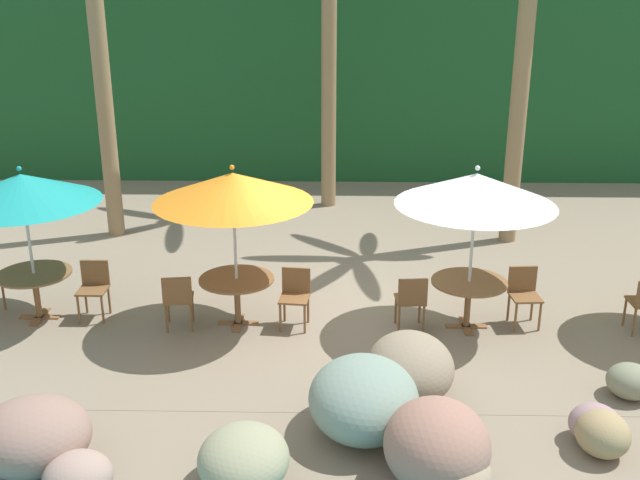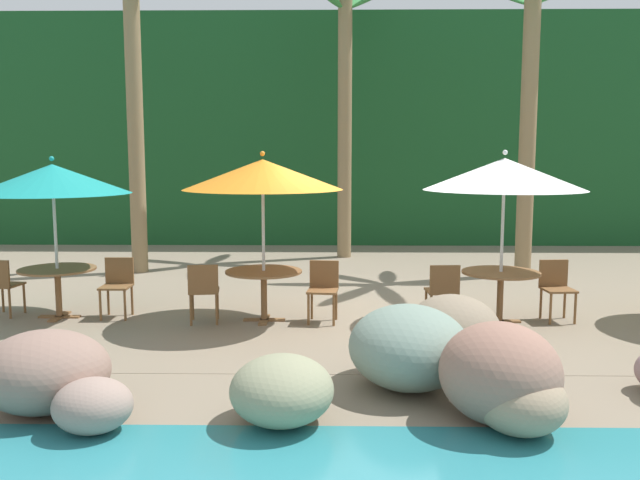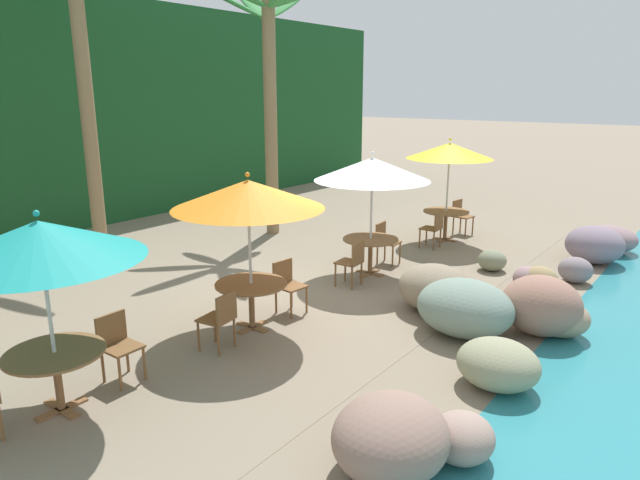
# 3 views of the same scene
# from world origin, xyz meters

# --- Properties ---
(ground_plane) EXTENTS (120.00, 120.00, 0.00)m
(ground_plane) POSITION_xyz_m (0.00, 0.00, 0.00)
(ground_plane) COLOR gray
(terrace_deck) EXTENTS (18.00, 5.20, 0.01)m
(terrace_deck) POSITION_xyz_m (0.00, 0.00, 0.00)
(terrace_deck) COLOR gray
(terrace_deck) RESTS_ON ground
(foliage_backdrop) EXTENTS (28.00, 2.40, 6.00)m
(foliage_backdrop) POSITION_xyz_m (0.00, 9.00, 3.00)
(foliage_backdrop) COLOR #194C23
(foliage_backdrop) RESTS_ON ground
(rock_seawall) EXTENTS (15.73, 3.12, 0.91)m
(rock_seawall) POSITION_xyz_m (0.28, -3.31, 0.37)
(rock_seawall) COLOR gray
(rock_seawall) RESTS_ON ground
(umbrella_teal) EXTENTS (2.21, 2.21, 2.37)m
(umbrella_teal) POSITION_xyz_m (-4.56, -0.10, 2.04)
(umbrella_teal) COLOR silver
(umbrella_teal) RESTS_ON ground
(dining_table_teal) EXTENTS (1.10, 1.10, 0.74)m
(dining_table_teal) POSITION_xyz_m (-4.56, -0.10, 0.61)
(dining_table_teal) COLOR brown
(dining_table_teal) RESTS_ON ground
(chair_teal_seaward) EXTENTS (0.42, 0.43, 0.87)m
(chair_teal_seaward) POSITION_xyz_m (-3.71, -0.00, 0.51)
(chair_teal_seaward) COLOR brown
(chair_teal_seaward) RESTS_ON ground
(chair_teal_inland) EXTENTS (0.48, 0.48, 0.87)m
(chair_teal_inland) POSITION_xyz_m (-5.41, -0.07, 0.51)
(chair_teal_inland) COLOR brown
(chair_teal_inland) RESTS_ON ground
(umbrella_orange) EXTENTS (2.26, 2.26, 2.44)m
(umbrella_orange) POSITION_xyz_m (-1.52, -0.24, 2.11)
(umbrella_orange) COLOR silver
(umbrella_orange) RESTS_ON ground
(dining_table_orange) EXTENTS (1.10, 1.10, 0.74)m
(dining_table_orange) POSITION_xyz_m (-1.52, -0.24, 0.61)
(dining_table_orange) COLOR brown
(dining_table_orange) RESTS_ON ground
(chair_orange_seaward) EXTENTS (0.46, 0.47, 0.87)m
(chair_orange_seaward) POSITION_xyz_m (-0.67, -0.23, 0.51)
(chair_orange_seaward) COLOR brown
(chair_orange_seaward) RESTS_ON ground
(chair_orange_inland) EXTENTS (0.47, 0.48, 0.87)m
(chair_orange_inland) POSITION_xyz_m (-2.35, -0.44, 0.51)
(chair_orange_inland) COLOR brown
(chair_orange_inland) RESTS_ON ground
(umbrella_white) EXTENTS (2.25, 2.25, 2.46)m
(umbrella_white) POSITION_xyz_m (1.86, -0.27, 2.12)
(umbrella_white) COLOR silver
(umbrella_white) RESTS_ON ground
(dining_table_white) EXTENTS (1.10, 1.10, 0.74)m
(dining_table_white) POSITION_xyz_m (1.86, -0.27, 0.61)
(dining_table_white) COLOR brown
(dining_table_white) RESTS_ON ground
(chair_white_seaward) EXTENTS (0.45, 0.46, 0.87)m
(chair_white_seaward) POSITION_xyz_m (2.70, -0.11, 0.51)
(chair_white_seaward) COLOR brown
(chair_white_seaward) RESTS_ON ground
(chair_white_inland) EXTENTS (0.45, 0.45, 0.87)m
(chair_white_inland) POSITION_xyz_m (1.02, -0.41, 0.51)
(chair_white_inland) COLOR brown
(chair_white_inland) RESTS_ON ground
(palm_tree_nearest) EXTENTS (3.37, 3.30, 6.82)m
(palm_tree_nearest) POSITION_xyz_m (-4.46, 3.75, 4.66)
(palm_tree_nearest) COLOR olive
(palm_tree_nearest) RESTS_ON ground
(palm_tree_second) EXTENTS (3.63, 3.68, 6.55)m
(palm_tree_second) POSITION_xyz_m (-0.23, 5.83, 4.31)
(palm_tree_second) COLOR olive
(palm_tree_second) RESTS_ON ground
(palm_tree_third) EXTENTS (3.66, 3.52, 6.11)m
(palm_tree_third) POSITION_xyz_m (3.26, 3.59, 4.15)
(palm_tree_third) COLOR olive
(palm_tree_third) RESTS_ON ground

